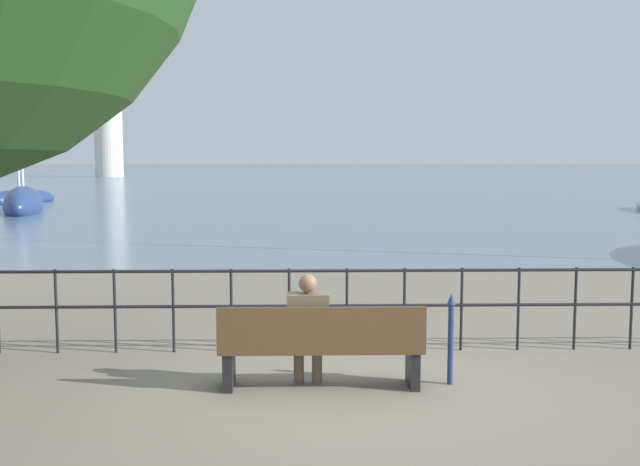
# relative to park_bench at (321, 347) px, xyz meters

# --- Properties ---
(ground_plane) EXTENTS (1000.00, 1000.00, 0.00)m
(ground_plane) POSITION_rel_park_bench_xyz_m (0.00, 0.07, -0.44)
(ground_plane) COLOR gray
(harbor_water) EXTENTS (600.00, 300.00, 0.01)m
(harbor_water) POSITION_rel_park_bench_xyz_m (0.00, 158.27, -0.44)
(harbor_water) COLOR slate
(harbor_water) RESTS_ON ground_plane
(park_bench) EXTENTS (2.14, 0.45, 0.90)m
(park_bench) POSITION_rel_park_bench_xyz_m (0.00, 0.00, 0.00)
(park_bench) COLOR brown
(park_bench) RESTS_ON ground_plane
(seated_person_left) EXTENTS (0.44, 0.35, 1.21)m
(seated_person_left) POSITION_rel_park_bench_xyz_m (-0.14, 0.08, 0.22)
(seated_person_left) COLOR brown
(seated_person_left) RESTS_ON ground_plane
(promenade_railing) EXTENTS (12.30, 0.04, 1.05)m
(promenade_railing) POSITION_rel_park_bench_xyz_m (-0.00, 1.49, 0.25)
(promenade_railing) COLOR black
(promenade_railing) RESTS_ON ground_plane
(closed_umbrella) EXTENTS (0.09, 0.09, 0.99)m
(closed_umbrella) POSITION_rel_park_bench_xyz_m (1.38, 0.13, 0.10)
(closed_umbrella) COLOR navy
(closed_umbrella) RESTS_ON ground_plane
(sailboat_3) EXTENTS (3.71, 5.42, 8.05)m
(sailboat_3) POSITION_rel_park_bench_xyz_m (-16.28, 33.62, -0.17)
(sailboat_3) COLOR navy
(sailboat_3) RESTS_ON ground_plane
(sailboat_4) EXTENTS (3.30, 6.33, 9.69)m
(sailboat_4) POSITION_rel_park_bench_xyz_m (-13.17, 26.15, -0.05)
(sailboat_4) COLOR navy
(sailboat_4) RESTS_ON ground_plane
(harbor_lighthouse) EXTENTS (4.18, 4.18, 27.35)m
(harbor_lighthouse) POSITION_rel_park_bench_xyz_m (-29.49, 102.07, 12.27)
(harbor_lighthouse) COLOR silver
(harbor_lighthouse) RESTS_ON ground_plane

